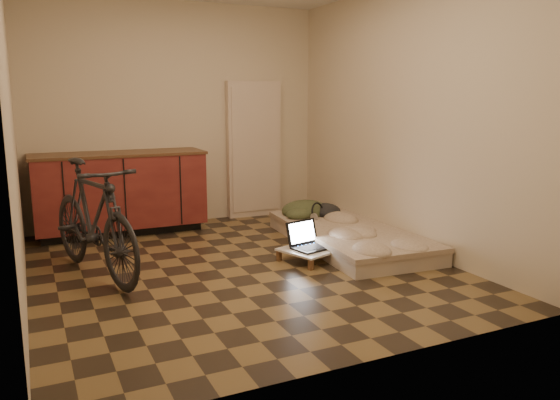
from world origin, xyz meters
name	(u,v)px	position (x,y,z in m)	size (l,w,h in m)	color
room_shell	(238,121)	(0.00, 0.00, 1.30)	(3.50, 4.00, 2.60)	brown
cabinets	(120,192)	(-0.75, 1.70, 0.47)	(1.84, 0.62, 0.91)	black
appliance_panel	(254,150)	(0.95, 1.94, 0.85)	(0.70, 0.10, 1.70)	beige
bicycle	(93,213)	(-1.20, 0.27, 0.55)	(0.50, 1.69, 1.09)	black
futon	(349,236)	(1.30, 0.23, 0.09)	(1.15, 2.16, 0.18)	#BDAC97
clothing_pile	(311,204)	(1.25, 0.97, 0.30)	(0.59, 0.49, 0.24)	#363F25
headphones	(318,211)	(1.22, 0.75, 0.26)	(0.24, 0.22, 0.16)	black
lap_desk	(318,247)	(0.77, -0.07, 0.10)	(0.82, 0.67, 0.12)	brown
laptop	(309,242)	(0.67, -0.08, 0.17)	(0.41, 0.39, 0.24)	black
mouse	(332,240)	(0.96, 0.00, 0.14)	(0.07, 0.11, 0.04)	white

